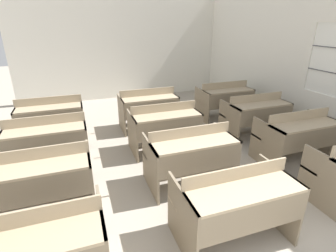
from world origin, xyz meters
The scene contains 14 objects.
wall_back centered at (0.00, 7.46, 1.50)m, with size 5.81×0.06×3.00m.
wall_right_with_window centered at (2.88, 3.75, 1.50)m, with size 0.06×7.43×3.00m.
bench_front_left centered at (-1.82, 1.57, 0.47)m, with size 1.16×0.73×0.85m.
bench_front_center centered at (0.04, 1.56, 0.47)m, with size 1.16×0.73×0.85m.
bench_second_left centered at (-1.86, 2.66, 0.47)m, with size 1.16×0.73×0.85m.
bench_second_center centered at (0.03, 2.65, 0.47)m, with size 1.16×0.73×0.85m.
bench_second_right centered at (1.90, 2.67, 0.47)m, with size 1.16×0.73×0.85m.
bench_third_left centered at (-1.84, 3.76, 0.47)m, with size 1.16×0.73×0.85m.
bench_third_center centered at (0.03, 3.75, 0.47)m, with size 1.16×0.73×0.85m.
bench_third_right centered at (1.90, 3.74, 0.47)m, with size 1.16×0.73×0.85m.
bench_back_left centered at (-1.85, 4.85, 0.47)m, with size 1.16×0.73×0.85m.
bench_back_center centered at (0.04, 4.84, 0.47)m, with size 1.16×0.73×0.85m.
bench_back_right centered at (1.87, 4.85, 0.47)m, with size 1.16×0.73×0.85m.
wastepaper_bin centered at (2.54, 5.54, 0.16)m, with size 0.31×0.31×0.33m.
Camera 1 is at (-1.31, -0.24, 2.17)m, focal length 28.00 mm.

